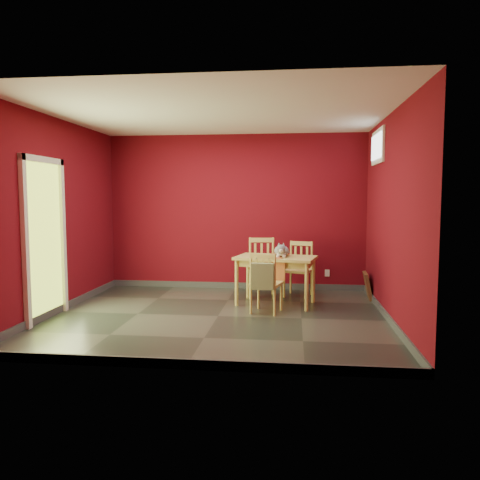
# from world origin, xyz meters

# --- Properties ---
(ground) EXTENTS (4.50, 4.50, 0.00)m
(ground) POSITION_xyz_m (0.00, 0.00, 0.00)
(ground) COLOR #2D342D
(ground) RESTS_ON ground
(room_shell) EXTENTS (4.50, 4.50, 4.50)m
(room_shell) POSITION_xyz_m (0.00, 0.00, 0.05)
(room_shell) COLOR #600914
(room_shell) RESTS_ON ground
(doorway) EXTENTS (0.06, 1.01, 2.13)m
(doorway) POSITION_xyz_m (-2.23, -0.40, 1.12)
(doorway) COLOR #B7D838
(doorway) RESTS_ON ground
(window) EXTENTS (0.05, 0.90, 0.50)m
(window) POSITION_xyz_m (2.23, 1.00, 2.35)
(window) COLOR white
(window) RESTS_ON room_shell
(outlet_plate) EXTENTS (0.08, 0.02, 0.12)m
(outlet_plate) POSITION_xyz_m (1.60, 1.99, 0.30)
(outlet_plate) COLOR silver
(outlet_plate) RESTS_ON room_shell
(dining_table) EXTENTS (1.28, 0.90, 0.73)m
(dining_table) POSITION_xyz_m (0.75, 0.80, 0.64)
(dining_table) COLOR #D3BE62
(dining_table) RESTS_ON ground
(table_runner) EXTENTS (0.42, 0.68, 0.32)m
(table_runner) POSITION_xyz_m (0.75, 0.70, 0.68)
(table_runner) COLOR #BB6430
(table_runner) RESTS_ON dining_table
(chair_far_left) EXTENTS (0.48, 0.48, 0.95)m
(chair_far_left) POSITION_xyz_m (0.50, 1.37, 0.48)
(chair_far_left) COLOR #D3BE62
(chair_far_left) RESTS_ON ground
(chair_far_right) EXTENTS (0.52, 0.52, 0.89)m
(chair_far_right) POSITION_xyz_m (1.10, 1.46, 0.45)
(chair_far_right) COLOR #D3BE62
(chair_far_right) RESTS_ON ground
(chair_near) EXTENTS (0.48, 0.48, 0.85)m
(chair_near) POSITION_xyz_m (0.63, 0.25, 0.43)
(chair_near) COLOR #D3BE62
(chair_near) RESTS_ON ground
(tote_bag) EXTENTS (0.30, 0.18, 0.42)m
(tote_bag) POSITION_xyz_m (0.60, 0.04, 0.55)
(tote_bag) COLOR #889B63
(tote_bag) RESTS_ON chair_near
(cat) EXTENTS (0.30, 0.49, 0.23)m
(cat) POSITION_xyz_m (0.83, 0.82, 0.84)
(cat) COLOR slate
(cat) RESTS_ON table_runner
(picture_frame) EXTENTS (0.16, 0.43, 0.42)m
(picture_frame) POSITION_xyz_m (2.19, 1.35, 0.21)
(picture_frame) COLOR brown
(picture_frame) RESTS_ON ground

